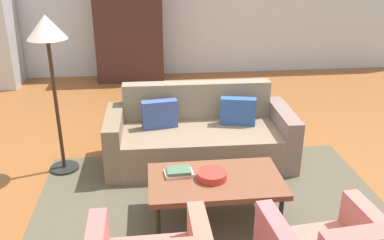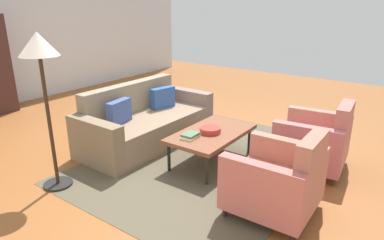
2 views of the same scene
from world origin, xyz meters
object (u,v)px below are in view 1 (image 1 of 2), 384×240
coffee_table (215,182)px  floor_lamp (48,43)px  fruit_bowl (212,175)px  cabinet (129,31)px  couch (199,136)px  book_stack (179,172)px

coffee_table → floor_lamp: bearing=144.6°
fruit_bowl → cabinet: (-0.83, 4.49, 0.44)m
couch → book_stack: couch is taller
couch → book_stack: 1.14m
couch → fruit_bowl: bearing=89.1°
cabinet → floor_lamp: cabinet is taller
couch → book_stack: (-0.32, -1.08, 0.16)m
fruit_bowl → book_stack: size_ratio=0.99×
fruit_bowl → cabinet: bearing=100.5°
fruit_bowl → cabinet: cabinet is taller
coffee_table → cabinet: cabinet is taller
floor_lamp → fruit_bowl: bearing=-36.0°
book_stack → couch: bearing=73.4°
couch → book_stack: size_ratio=7.80×
cabinet → book_stack: bearing=-82.9°
fruit_bowl → book_stack: (-0.29, 0.10, -0.01)m
couch → fruit_bowl: size_ratio=7.86×
book_stack → coffee_table: bearing=-17.7°
couch → cabinet: size_ratio=1.17×
coffee_table → cabinet: size_ratio=0.67×
floor_lamp → couch: bearing=3.3°
coffee_table → floor_lamp: floor_lamp is taller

